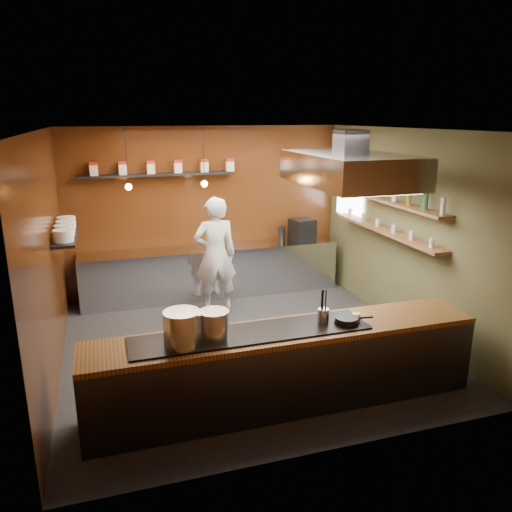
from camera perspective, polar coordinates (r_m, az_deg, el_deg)
name	(u,v)px	position (r m, az deg, el deg)	size (l,w,h in m)	color
floor	(246,344)	(7.28, -1.13, -10.07)	(5.00, 5.00, 0.00)	black
back_wall	(207,211)	(9.14, -5.60, 5.15)	(5.00, 5.00, 0.00)	#3B1E0A
left_wall	(48,259)	(6.55, -22.71, -0.29)	(5.00, 5.00, 0.00)	#3B1E0A
right_wall	(405,231)	(7.82, 16.70, 2.74)	(5.00, 5.00, 0.00)	brown
ceiling	(245,130)	(6.55, -1.28, 14.25)	(5.00, 5.00, 0.00)	silver
window_pane	(350,189)	(9.15, 10.72, 7.51)	(1.00, 1.00, 0.00)	white
prep_counter	(212,271)	(9.08, -4.99, -1.74)	(4.60, 0.65, 0.90)	silver
pass_counter	(286,367)	(5.72, 3.41, -12.54)	(4.40, 0.72, 0.94)	#38383D
tin_shelf	(156,175)	(8.76, -11.38, 9.10)	(2.60, 0.26, 0.04)	black
plate_shelf	(66,235)	(7.49, -20.93, 2.21)	(0.30, 1.40, 0.04)	black
bottle_shelf_upper	(387,201)	(7.90, 14.77, 6.13)	(0.26, 2.80, 0.04)	brown
bottle_shelf_lower	(385,231)	(7.99, 14.53, 2.81)	(0.26, 2.80, 0.04)	brown
extractor_hood	(349,169)	(6.70, 10.63, 9.79)	(1.20, 2.00, 0.72)	#38383D
pendant_left	(128,184)	(8.07, -14.39, 8.02)	(0.10, 0.10, 0.95)	black
pendant_right	(204,181)	(8.22, -5.93, 8.56)	(0.10, 0.10, 0.95)	black
storage_tins	(164,167)	(8.76, -10.43, 10.01)	(2.43, 0.13, 0.22)	beige
plate_stacks	(65,229)	(7.47, -21.00, 2.95)	(0.26, 1.16, 0.16)	white
bottles	(388,192)	(7.88, 14.84, 7.13)	(0.06, 2.66, 0.24)	silver
wine_glasses	(385,225)	(7.97, 14.58, 3.40)	(0.07, 2.37, 0.13)	silver
stockpot_large	(182,328)	(5.09, -8.44, -8.20)	(0.37, 0.37, 0.36)	silver
stockpot_small	(214,324)	(5.23, -4.80, -7.78)	(0.32, 0.32, 0.30)	silver
utensil_crock	(323,316)	(5.64, 7.68, -6.79)	(0.13, 0.13, 0.17)	silver
frying_pan	(347,320)	(5.70, 10.35, -7.23)	(0.44, 0.27, 0.07)	black
butter_jar	(356,317)	(5.82, 11.35, -6.86)	(0.10, 0.10, 0.09)	yellow
espresso_machine	(302,230)	(9.42, 5.31, 3.02)	(0.41, 0.39, 0.41)	black
chef	(215,255)	(8.19, -4.67, 0.10)	(0.70, 0.46, 1.93)	white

